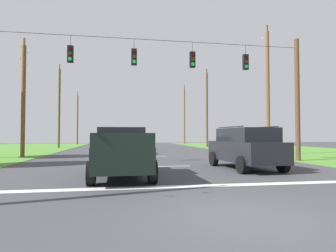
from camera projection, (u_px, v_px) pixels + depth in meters
The scene contains 17 objects.
ground_plane at pixel (246, 218), 5.64m from camera, with size 120.00×120.00×0.00m, color #3D3D42.
stop_bar_stripe at pixel (197, 186), 9.15m from camera, with size 15.72×0.45×0.01m, color white.
lane_dash_0 at pixel (167, 166), 15.07m from camera, with size 0.15×2.50×0.01m, color white.
lane_dash_1 at pixel (152, 156), 22.25m from camera, with size 0.15×2.50×0.01m, color white.
lane_dash_2 at pixel (143, 151), 30.12m from camera, with size 0.15×2.50×0.01m, color white.
lane_dash_3 at pixel (139, 148), 36.51m from camera, with size 0.15×2.50×0.01m, color white.
lane_dash_4 at pixel (136, 146), 43.52m from camera, with size 0.15×2.50×0.01m, color white.
overhead_signal_span at pixel (159, 89), 16.85m from camera, with size 18.39×0.31×7.86m.
pickup_truck at pixel (121, 152), 11.34m from camera, with size 2.34×5.43×1.95m.
suv_black at pixel (245, 147), 13.89m from camera, with size 2.40×4.89×2.05m.
distant_car_crossing_white at pixel (120, 145), 24.64m from camera, with size 4.38×2.18×1.52m.
utility_pole_mid_right at pixel (268, 91), 24.19m from camera, with size 0.30×1.63×11.07m.
utility_pole_far_right at pixel (207, 109), 40.89m from camera, with size 0.31×1.59×11.22m.
utility_pole_near_left at pixel (184, 114), 55.63m from camera, with size 0.27×1.98×11.54m.
utility_pole_far_left at pixel (23, 98), 21.72m from camera, with size 0.30×1.75×9.09m.
utility_pole_distant_right at pixel (59, 107), 37.31m from camera, with size 0.29×1.69×11.00m.
utility_pole_distant_left at pixel (77, 119), 53.40m from camera, with size 0.29×1.99×9.90m.
Camera 1 is at (-2.47, -5.36, 1.62)m, focal length 30.57 mm.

